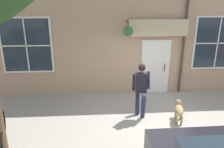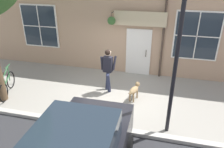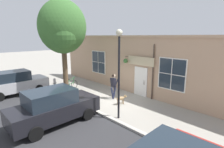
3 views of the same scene
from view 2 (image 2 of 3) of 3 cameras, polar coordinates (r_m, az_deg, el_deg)
ground_plane at (r=8.50m, az=-0.04°, el=-5.50°), size 90.00×90.00×0.00m
storefront_facade at (r=9.81m, az=3.29°, el=12.52°), size 0.95×18.00×4.32m
pedestrian_walking at (r=8.34m, az=-1.07°, el=1.97°), size 0.64×0.58×1.74m
dog_on_leash at (r=8.11m, az=5.90°, el=-4.09°), size 0.96×0.38×0.60m
leaning_bicycle at (r=9.35m, az=-25.71°, el=-2.55°), size 1.65×0.64×1.00m
street_lamp at (r=5.65m, az=17.34°, el=10.34°), size 0.32×0.32×4.58m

